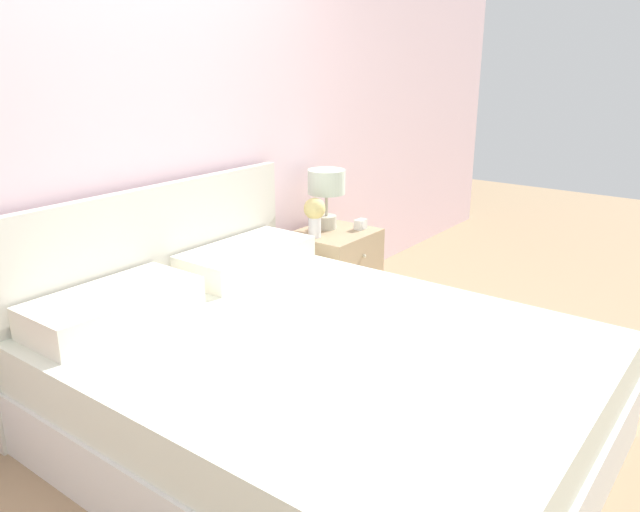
% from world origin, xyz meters
% --- Properties ---
extents(ground_plane, '(12.00, 12.00, 0.00)m').
position_xyz_m(ground_plane, '(0.00, 0.00, 0.00)').
color(ground_plane, tan).
extents(wall_back, '(8.00, 0.06, 2.60)m').
position_xyz_m(wall_back, '(0.00, 0.07, 1.30)').
color(wall_back, silver).
rests_on(wall_back, ground_plane).
extents(bed, '(1.77, 2.15, 1.01)m').
position_xyz_m(bed, '(0.00, -1.00, 0.27)').
color(bed, white).
rests_on(bed, ground_plane).
extents(nightstand, '(0.51, 0.46, 0.54)m').
position_xyz_m(nightstand, '(1.23, -0.24, 0.27)').
color(nightstand, tan).
rests_on(nightstand, ground_plane).
extents(table_lamp, '(0.24, 0.24, 0.38)m').
position_xyz_m(table_lamp, '(1.26, -0.16, 0.81)').
color(table_lamp, beige).
rests_on(table_lamp, nightstand).
extents(flower_vase, '(0.13, 0.13, 0.25)m').
position_xyz_m(flower_vase, '(1.06, -0.22, 0.69)').
color(flower_vase, white).
rests_on(flower_vase, nightstand).
extents(alarm_clock, '(0.08, 0.06, 0.06)m').
position_xyz_m(alarm_clock, '(1.38, -0.34, 0.57)').
color(alarm_clock, white).
rests_on(alarm_clock, nightstand).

